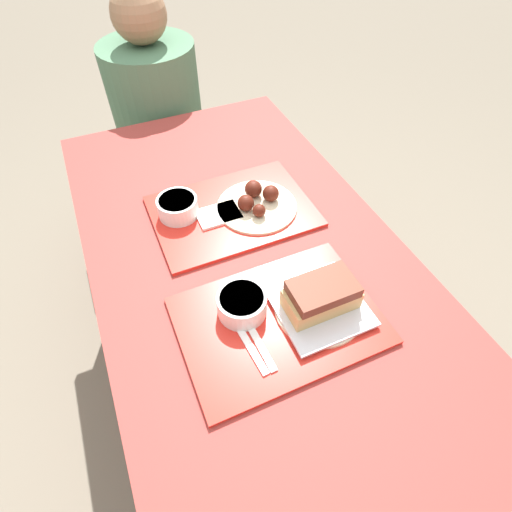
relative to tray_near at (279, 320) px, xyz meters
The scene contains 13 objects.
ground_plane 0.78m from the tray_near, 84.96° to the left, with size 12.00×12.00×0.00m, color #706656.
picnic_table 0.23m from the tray_near, 84.96° to the left, with size 0.81×1.57×0.75m.
picnic_bench_far 1.27m from the tray_near, 89.14° to the left, with size 0.77×0.28×0.44m.
tray_near is the anchor object (origin of this frame).
tray_far 0.39m from the tray_near, 84.39° to the left, with size 0.46×0.33×0.01m.
bowl_coleslaw_near 0.10m from the tray_near, 141.86° to the left, with size 0.11×0.11×0.06m.
brisket_sandwich_plate 0.11m from the tray_near, ahead, with size 0.21×0.21×0.09m.
plastic_fork_near 0.10m from the tray_near, 162.33° to the right, with size 0.03×0.17×0.00m.
plastic_knife_near 0.08m from the tray_near, 157.19° to the right, with size 0.02×0.17×0.00m.
bowl_coleslaw_far 0.45m from the tray_near, 104.17° to the left, with size 0.11×0.11×0.06m.
wings_plate_far 0.39m from the tray_near, 73.68° to the left, with size 0.23×0.23×0.06m.
napkin_far 0.38m from the tray_near, 91.15° to the left, with size 0.12×0.09×0.01m.
person_seated_across 1.21m from the tray_near, 89.57° to the left, with size 0.38×0.38×0.70m.
Camera 1 is at (-0.27, -0.64, 1.55)m, focal length 28.00 mm.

